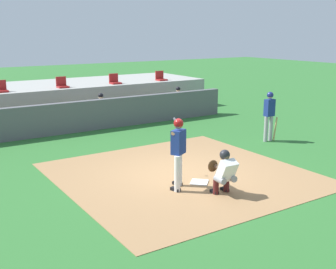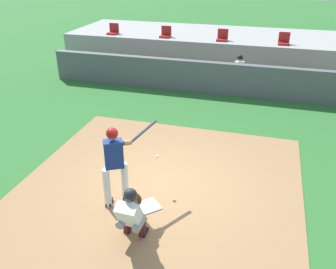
{
  "view_description": "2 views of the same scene",
  "coord_description": "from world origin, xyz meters",
  "px_view_note": "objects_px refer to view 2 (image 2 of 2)",
  "views": [
    {
      "loc": [
        -6.43,
        -9.19,
        3.86
      ],
      "look_at": [
        0.0,
        0.7,
        1.0
      ],
      "focal_mm": 45.73,
      "sensor_mm": 36.0,
      "label": 1
    },
    {
      "loc": [
        2.06,
        -6.49,
        4.83
      ],
      "look_at": [
        0.0,
        0.7,
        1.0
      ],
      "focal_mm": 37.9,
      "sensor_mm": 36.0,
      "label": 2
    }
  ],
  "objects_px": {
    "stadium_seat_1": "(166,34)",
    "stadium_seat_3": "(284,41)",
    "home_plate": "(149,206)",
    "batter_at_plate": "(116,161)",
    "stadium_seat_2": "(222,37)",
    "stadium_seat_0": "(113,31)",
    "dugout_player_0": "(238,71)",
    "catcher_crouched": "(131,212)"
  },
  "relations": [
    {
      "from": "home_plate",
      "to": "batter_at_plate",
      "type": "bearing_deg",
      "value": -178.58
    },
    {
      "from": "stadium_seat_2",
      "to": "stadium_seat_3",
      "type": "xyz_separation_m",
      "value": [
        2.6,
        0.0,
        0.0
      ]
    },
    {
      "from": "home_plate",
      "to": "catcher_crouched",
      "type": "distance_m",
      "value": 1.11
    },
    {
      "from": "stadium_seat_2",
      "to": "stadium_seat_3",
      "type": "relative_size",
      "value": 1.0
    },
    {
      "from": "dugout_player_0",
      "to": "stadium_seat_2",
      "type": "xyz_separation_m",
      "value": [
        -0.99,
        2.03,
        0.86
      ]
    },
    {
      "from": "dugout_player_0",
      "to": "stadium_seat_1",
      "type": "xyz_separation_m",
      "value": [
        -3.59,
        2.03,
        0.86
      ]
    },
    {
      "from": "home_plate",
      "to": "batter_at_plate",
      "type": "relative_size",
      "value": 0.24
    },
    {
      "from": "batter_at_plate",
      "to": "catcher_crouched",
      "type": "height_order",
      "value": "batter_at_plate"
    },
    {
      "from": "batter_at_plate",
      "to": "dugout_player_0",
      "type": "bearing_deg",
      "value": 78.38
    },
    {
      "from": "dugout_player_0",
      "to": "stadium_seat_0",
      "type": "bearing_deg",
      "value": 161.82
    },
    {
      "from": "home_plate",
      "to": "batter_at_plate",
      "type": "xyz_separation_m",
      "value": [
        -0.68,
        -0.02,
        1.01
      ]
    },
    {
      "from": "batter_at_plate",
      "to": "stadium_seat_3",
      "type": "bearing_deg",
      "value": 72.15
    },
    {
      "from": "stadium_seat_0",
      "to": "stadium_seat_3",
      "type": "xyz_separation_m",
      "value": [
        7.8,
        0.0,
        0.0
      ]
    },
    {
      "from": "stadium_seat_2",
      "to": "stadium_seat_0",
      "type": "bearing_deg",
      "value": 180.0
    },
    {
      "from": "batter_at_plate",
      "to": "stadium_seat_3",
      "type": "distance_m",
      "value": 10.72
    },
    {
      "from": "home_plate",
      "to": "stadium_seat_2",
      "type": "distance_m",
      "value": 10.29
    },
    {
      "from": "home_plate",
      "to": "stadium_seat_0",
      "type": "distance_m",
      "value": 11.53
    },
    {
      "from": "stadium_seat_0",
      "to": "stadium_seat_1",
      "type": "height_order",
      "value": "same"
    },
    {
      "from": "dugout_player_0",
      "to": "stadium_seat_0",
      "type": "height_order",
      "value": "stadium_seat_0"
    },
    {
      "from": "dugout_player_0",
      "to": "stadium_seat_2",
      "type": "distance_m",
      "value": 2.42
    },
    {
      "from": "stadium_seat_1",
      "to": "stadium_seat_2",
      "type": "relative_size",
      "value": 1.0
    },
    {
      "from": "catcher_crouched",
      "to": "batter_at_plate",
      "type": "bearing_deg",
      "value": 126.36
    },
    {
      "from": "stadium_seat_2",
      "to": "stadium_seat_3",
      "type": "height_order",
      "value": "same"
    },
    {
      "from": "stadium_seat_1",
      "to": "stadium_seat_3",
      "type": "xyz_separation_m",
      "value": [
        5.2,
        0.0,
        0.0
      ]
    },
    {
      "from": "stadium_seat_0",
      "to": "dugout_player_0",
      "type": "bearing_deg",
      "value": -18.18
    },
    {
      "from": "stadium_seat_1",
      "to": "home_plate",
      "type": "bearing_deg",
      "value": -75.67
    },
    {
      "from": "home_plate",
      "to": "stadium_seat_2",
      "type": "relative_size",
      "value": 0.92
    },
    {
      "from": "stadium_seat_1",
      "to": "catcher_crouched",
      "type": "bearing_deg",
      "value": -76.84
    },
    {
      "from": "dugout_player_0",
      "to": "home_plate",
      "type": "bearing_deg",
      "value": -96.96
    },
    {
      "from": "home_plate",
      "to": "stadium_seat_2",
      "type": "xyz_separation_m",
      "value": [
        0.0,
        10.18,
        1.51
      ]
    },
    {
      "from": "batter_at_plate",
      "to": "stadium_seat_2",
      "type": "distance_m",
      "value": 10.23
    },
    {
      "from": "home_plate",
      "to": "stadium_seat_3",
      "type": "xyz_separation_m",
      "value": [
        2.6,
        10.18,
        1.51
      ]
    },
    {
      "from": "batter_at_plate",
      "to": "dugout_player_0",
      "type": "xyz_separation_m",
      "value": [
        1.68,
        8.16,
        -0.36
      ]
    },
    {
      "from": "stadium_seat_3",
      "to": "catcher_crouched",
      "type": "bearing_deg",
      "value": -103.14
    },
    {
      "from": "home_plate",
      "to": "stadium_seat_1",
      "type": "bearing_deg",
      "value": 104.33
    },
    {
      "from": "dugout_player_0",
      "to": "stadium_seat_2",
      "type": "bearing_deg",
      "value": 116.06
    },
    {
      "from": "stadium_seat_1",
      "to": "batter_at_plate",
      "type": "bearing_deg",
      "value": -79.36
    },
    {
      "from": "home_plate",
      "to": "stadium_seat_1",
      "type": "height_order",
      "value": "stadium_seat_1"
    },
    {
      "from": "stadium_seat_1",
      "to": "stadium_seat_3",
      "type": "distance_m",
      "value": 5.2
    },
    {
      "from": "catcher_crouched",
      "to": "dugout_player_0",
      "type": "xyz_separation_m",
      "value": [
        0.99,
        9.09,
        0.07
      ]
    },
    {
      "from": "stadium_seat_0",
      "to": "stadium_seat_3",
      "type": "relative_size",
      "value": 1.0
    },
    {
      "from": "home_plate",
      "to": "batter_at_plate",
      "type": "distance_m",
      "value": 1.22
    }
  ]
}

